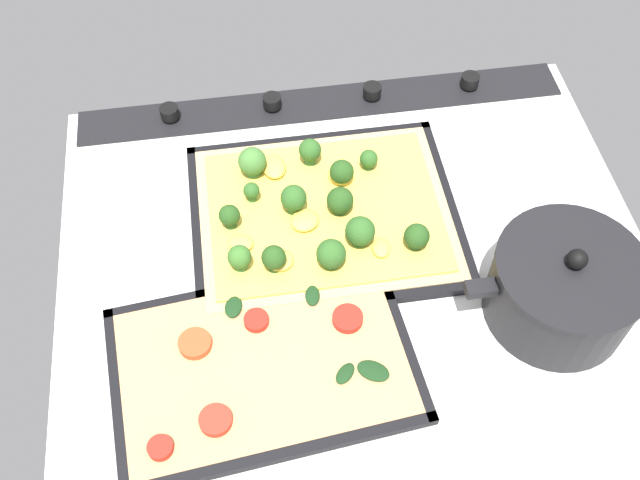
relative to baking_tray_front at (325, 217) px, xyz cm
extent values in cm
cube|color=silver|center=(-3.06, 7.50, -1.86)|extent=(77.06, 65.83, 3.00)
cube|color=black|center=(-3.06, -21.92, 0.04)|extent=(73.98, 7.00, 0.80)
cylinder|color=black|center=(-26.18, -21.92, 1.34)|extent=(2.80, 2.80, 1.80)
cylinder|color=black|center=(-10.76, -21.92, 1.34)|extent=(2.80, 2.80, 1.80)
cylinder|color=black|center=(4.65, -21.92, 1.34)|extent=(2.80, 2.80, 1.80)
cylinder|color=black|center=(20.06, -21.92, 1.34)|extent=(2.80, 2.80, 1.80)
cube|color=black|center=(0.00, 0.00, -0.11)|extent=(35.90, 29.48, 0.50)
cube|color=black|center=(-0.04, -14.09, 0.29)|extent=(35.83, 1.29, 1.30)
cube|color=black|center=(0.04, 14.09, 0.29)|extent=(35.83, 1.29, 1.30)
cube|color=black|center=(-17.31, 0.05, 0.29)|extent=(1.28, 29.39, 1.30)
cube|color=black|center=(17.31, -0.05, 0.29)|extent=(1.28, 29.39, 1.30)
cube|color=tan|center=(0.00, 0.00, 0.64)|extent=(33.49, 27.07, 1.00)
cube|color=#EDC64C|center=(0.00, 0.00, 1.34)|extent=(30.81, 24.37, 0.40)
cone|color=#427635|center=(12.64, 0.69, 2.12)|extent=(1.55, 1.55, 1.17)
sphere|color=#264C1C|center=(12.64, 0.69, 3.76)|extent=(2.81, 2.81, 2.81)
cone|color=#4D8B3F|center=(-3.67, 5.81, 1.96)|extent=(2.14, 2.14, 0.85)
sphere|color=#2D5B23|center=(-3.67, 5.81, 3.85)|extent=(3.89, 3.89, 3.89)
cone|color=#68AD54|center=(8.81, -8.00, 2.02)|extent=(2.15, 2.15, 0.96)
sphere|color=#427533|center=(8.81, -8.00, 3.97)|extent=(3.91, 3.91, 3.91)
cone|color=#427635|center=(-2.00, 0.35, 1.95)|extent=(1.97, 1.97, 0.83)
sphere|color=#264C1C|center=(-2.00, 0.35, 3.71)|extent=(3.59, 3.59, 3.59)
cone|color=#5B9F46|center=(11.91, 7.27, 2.14)|extent=(1.67, 1.67, 1.20)
sphere|color=#386B28|center=(11.91, 7.27, 3.88)|extent=(3.03, 3.03, 3.03)
cone|color=#4D8B3F|center=(4.05, -0.62, 2.21)|extent=(1.91, 1.91, 1.34)
sphere|color=#2D5B23|center=(4.05, -0.62, 4.18)|extent=(3.48, 3.48, 3.48)
cone|color=#427635|center=(7.70, 8.25, 2.14)|extent=(1.72, 1.72, 1.20)
sphere|color=#264C1C|center=(7.70, 8.25, 3.91)|extent=(3.13, 3.13, 3.13)
cone|color=#427635|center=(-10.71, 7.85, 1.94)|extent=(1.83, 1.83, 0.81)
sphere|color=#264C1C|center=(-10.71, 7.85, 3.60)|extent=(3.32, 3.32, 3.32)
cone|color=#4D8B3F|center=(9.41, -3.24, 2.10)|extent=(1.22, 1.22, 1.12)
sphere|color=#2D5B23|center=(9.41, -3.24, 3.49)|extent=(2.21, 2.21, 2.21)
cone|color=#4D8B3F|center=(0.54, 8.73, 1.99)|extent=(2.08, 2.08, 0.89)
sphere|color=#2D5B23|center=(0.54, 8.73, 3.85)|extent=(3.78, 3.78, 3.78)
cone|color=#4D8B3F|center=(0.71, -8.77, 2.22)|extent=(1.73, 1.73, 1.37)
sphere|color=#2D5B23|center=(0.71, -8.77, 4.08)|extent=(3.14, 3.14, 3.14)
cone|color=#4D8B3F|center=(-7.19, -6.61, 1.96)|extent=(1.40, 1.40, 0.85)
sphere|color=#2D5B23|center=(-7.19, -6.61, 3.34)|extent=(2.54, 2.54, 2.54)
cone|color=#427635|center=(-3.03, -4.61, 1.94)|extent=(1.83, 1.83, 0.80)
sphere|color=#264C1C|center=(-3.03, -4.61, 3.59)|extent=(3.33, 3.33, 3.33)
ellipsoid|color=#EDC64C|center=(6.93, 7.90, 2.06)|extent=(4.09, 4.03, 1.23)
ellipsoid|color=#EDC64C|center=(5.87, -8.08, 2.18)|extent=(3.39, 4.38, 1.50)
ellipsoid|color=#EDC64C|center=(2.92, 1.76, 2.12)|extent=(5.15, 5.04, 1.36)
ellipsoid|color=#EDC64C|center=(-6.18, 7.32, 2.00)|extent=(2.77, 3.37, 1.08)
ellipsoid|color=#EDC64C|center=(11.62, 4.09, 2.04)|extent=(4.12, 3.80, 1.16)
ellipsoid|color=#EDC64C|center=(-2.80, -5.21, 2.09)|extent=(4.96, 4.93, 1.30)
cube|color=black|center=(10.56, 20.87, -0.11)|extent=(37.55, 26.72, 0.50)
cube|color=black|center=(11.61, 9.78, 0.29)|extent=(35.45, 4.55, 1.30)
cube|color=black|center=(9.50, 31.95, 0.29)|extent=(35.45, 4.55, 1.30)
cube|color=black|center=(-6.52, 19.25, 0.29)|extent=(3.41, 23.48, 1.30)
cube|color=black|center=(27.63, 22.49, 0.29)|extent=(3.41, 23.48, 1.30)
cube|color=tan|center=(10.56, 20.87, 0.59)|extent=(34.94, 24.10, 0.90)
cylinder|color=red|center=(16.49, 27.38, 1.54)|extent=(3.73, 3.73, 1.00)
cylinder|color=#B22319|center=(-0.20, 16.89, 1.54)|extent=(3.75, 3.75, 1.00)
cylinder|color=#D14723|center=(18.26, 17.51, 1.54)|extent=(3.97, 3.97, 1.00)
cylinder|color=#B22319|center=(10.76, 15.48, 1.54)|extent=(3.04, 3.04, 1.00)
cylinder|color=#B22319|center=(22.63, 29.63, 1.54)|extent=(2.82, 2.82, 1.00)
ellipsoid|color=#193819|center=(-1.97, 24.08, 1.44)|extent=(4.62, 4.16, 0.60)
ellipsoid|color=#193819|center=(3.53, 12.94, 1.44)|extent=(2.21, 3.21, 0.60)
ellipsoid|color=#193819|center=(1.31, 23.93, 1.44)|extent=(3.30, 3.39, 0.60)
ellipsoid|color=#193819|center=(13.35, 13.11, 1.44)|extent=(2.81, 3.53, 0.60)
cylinder|color=black|center=(-26.00, 18.30, 4.18)|extent=(17.61, 17.61, 9.09)
cylinder|color=black|center=(-26.00, 18.30, 9.13)|extent=(17.96, 17.96, 0.80)
sphere|color=black|center=(-26.00, 18.30, 10.73)|extent=(2.40, 2.40, 2.40)
cube|color=black|center=(-15.40, 18.30, 7.09)|extent=(3.60, 2.00, 1.20)
camera|label=1|loc=(9.71, 60.04, 79.48)|focal=41.35mm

